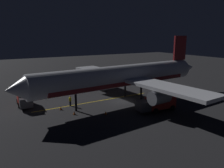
# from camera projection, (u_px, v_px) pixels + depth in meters

# --- Properties ---
(ground_plane) EXTENTS (180.00, 180.00, 0.20)m
(ground_plane) POSITION_uv_depth(u_px,v_px,m) (121.00, 102.00, 40.83)
(ground_plane) COLOR #232326
(apron_guide_stripe) EXTENTS (0.75, 22.90, 0.01)m
(apron_guide_stripe) POSITION_uv_depth(u_px,v_px,m) (96.00, 101.00, 40.90)
(apron_guide_stripe) COLOR gold
(apron_guide_stripe) RESTS_ON ground_plane
(airliner) EXTENTS (34.52, 39.95, 11.76)m
(airliner) POSITION_uv_depth(u_px,v_px,m) (124.00, 77.00, 40.18)
(airliner) COLOR silver
(airliner) RESTS_ON ground_plane
(baggage_truck) EXTENTS (5.58, 2.49, 2.47)m
(baggage_truck) POSITION_uv_depth(u_px,v_px,m) (24.00, 99.00, 37.95)
(baggage_truck) COLOR maroon
(baggage_truck) RESTS_ON ground_plane
(catering_truck) EXTENTS (2.69, 6.65, 2.21)m
(catering_truck) POSITION_uv_depth(u_px,v_px,m) (157.00, 104.00, 35.52)
(catering_truck) COLOR maroon
(catering_truck) RESTS_ON ground_plane
(ground_crew_worker) EXTENTS (0.40, 0.40, 1.74)m
(ground_crew_worker) POSITION_uv_depth(u_px,v_px,m) (70.00, 101.00, 38.10)
(ground_crew_worker) COLOR black
(ground_crew_worker) RESTS_ON ground_plane
(traffic_cone_near_left) EXTENTS (0.50, 0.50, 0.55)m
(traffic_cone_near_left) POSITION_uv_depth(u_px,v_px,m) (106.00, 113.00, 34.09)
(traffic_cone_near_left) COLOR #EA590F
(traffic_cone_near_left) RESTS_ON ground_plane
(traffic_cone_near_right) EXTENTS (0.50, 0.50, 0.55)m
(traffic_cone_near_right) POSITION_uv_depth(u_px,v_px,m) (74.00, 113.00, 34.02)
(traffic_cone_near_right) COLOR #EA590F
(traffic_cone_near_right) RESTS_ON ground_plane
(traffic_cone_under_wing) EXTENTS (0.50, 0.50, 0.55)m
(traffic_cone_under_wing) POSITION_uv_depth(u_px,v_px,m) (61.00, 108.00, 36.22)
(traffic_cone_under_wing) COLOR #EA590F
(traffic_cone_under_wing) RESTS_ON ground_plane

